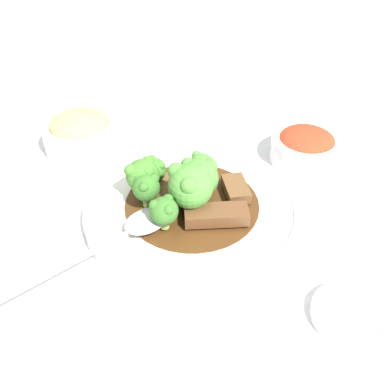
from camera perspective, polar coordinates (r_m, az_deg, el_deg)
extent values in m
plane|color=silver|center=(0.57, 0.00, -2.63)|extent=(4.00, 4.00, 0.00)
cylinder|color=white|center=(0.57, 0.00, -2.11)|extent=(0.27, 0.27, 0.01)
torus|color=white|center=(0.56, 0.00, -1.57)|extent=(0.27, 0.27, 0.01)
cylinder|color=#4C2D14|center=(0.56, 0.00, -1.51)|extent=(0.17, 0.17, 0.00)
cube|color=brown|center=(0.53, 3.11, -2.91)|extent=(0.04, 0.08, 0.02)
cube|color=#56331E|center=(0.55, -3.49, -0.72)|extent=(0.05, 0.04, 0.02)
cube|color=brown|center=(0.58, -1.43, 1.22)|extent=(0.05, 0.07, 0.01)
cube|color=brown|center=(0.57, 5.58, 0.41)|extent=(0.05, 0.04, 0.01)
cylinder|color=#7FA84C|center=(0.55, -5.71, -1.05)|extent=(0.01, 0.01, 0.02)
sphere|color=#387028|center=(0.54, -5.85, 0.57)|extent=(0.03, 0.03, 0.03)
sphere|color=#387028|center=(0.52, -6.12, 0.64)|extent=(0.01, 0.01, 0.01)
sphere|color=#387028|center=(0.54, -4.86, 1.62)|extent=(0.01, 0.01, 0.01)
sphere|color=#387028|center=(0.54, -6.75, 1.74)|extent=(0.01, 0.01, 0.01)
cylinder|color=#8EB756|center=(0.52, -3.50, -3.92)|extent=(0.01, 0.01, 0.01)
sphere|color=#387028|center=(0.51, -3.59, -2.40)|extent=(0.03, 0.03, 0.03)
sphere|color=#387028|center=(0.50, -3.01, -2.28)|extent=(0.01, 0.01, 0.01)
sphere|color=#387028|center=(0.51, -3.07, -0.94)|extent=(0.01, 0.01, 0.01)
sphere|color=#387028|center=(0.50, -4.80, -1.68)|extent=(0.01, 0.01, 0.01)
cylinder|color=#8EB756|center=(0.59, 1.19, 2.03)|extent=(0.01, 0.01, 0.01)
sphere|color=#4C8E38|center=(0.58, 1.21, 3.39)|extent=(0.03, 0.03, 0.03)
sphere|color=#4C8E38|center=(0.57, 2.20, 3.95)|extent=(0.01, 0.01, 0.01)
sphere|color=#4C8E38|center=(0.58, 0.97, 4.68)|extent=(0.01, 0.01, 0.01)
sphere|color=#4C8E38|center=(0.57, 0.50, 3.71)|extent=(0.01, 0.01, 0.01)
cylinder|color=#7FA84C|center=(0.54, -0.52, -1.52)|extent=(0.02, 0.02, 0.02)
sphere|color=#4C8E38|center=(0.53, -0.54, 0.76)|extent=(0.05, 0.05, 0.05)
sphere|color=#4C8E38|center=(0.52, 1.14, 2.50)|extent=(0.02, 0.02, 0.02)
sphere|color=#4C8E38|center=(0.52, -2.03, 2.69)|extent=(0.02, 0.02, 0.02)
sphere|color=#4C8E38|center=(0.50, -0.76, 0.89)|extent=(0.02, 0.02, 0.02)
cylinder|color=#8EB756|center=(0.57, -6.11, 0.27)|extent=(0.01, 0.01, 0.01)
sphere|color=#427F2D|center=(0.55, -6.26, 2.09)|extent=(0.04, 0.04, 0.04)
sphere|color=#427F2D|center=(0.56, -5.66, 3.78)|extent=(0.02, 0.02, 0.02)
sphere|color=#427F2D|center=(0.55, -7.72, 2.99)|extent=(0.02, 0.02, 0.02)
sphere|color=#427F2D|center=(0.54, -5.67, 2.38)|extent=(0.02, 0.02, 0.02)
cylinder|color=#7FA84C|center=(0.58, -4.86, 1.42)|extent=(0.01, 0.01, 0.01)
sphere|color=#427F2D|center=(0.57, -4.95, 2.81)|extent=(0.03, 0.03, 0.03)
sphere|color=#427F2D|center=(0.58, -5.19, 4.13)|extent=(0.01, 0.01, 0.01)
sphere|color=#427F2D|center=(0.56, -5.80, 3.12)|extent=(0.01, 0.01, 0.01)
sphere|color=#427F2D|center=(0.56, -4.02, 3.39)|extent=(0.01, 0.01, 0.01)
cylinder|color=#7FA84C|center=(0.57, 0.81, -0.06)|extent=(0.02, 0.02, 0.01)
sphere|color=#4C8E38|center=(0.55, 0.83, 1.74)|extent=(0.05, 0.05, 0.05)
sphere|color=#4C8E38|center=(0.55, -0.49, 3.45)|extent=(0.02, 0.02, 0.02)
sphere|color=#4C8E38|center=(0.53, 0.70, 1.89)|extent=(0.02, 0.02, 0.02)
sphere|color=#4C8E38|center=(0.55, 2.31, 3.28)|extent=(0.02, 0.02, 0.02)
ellipsoid|color=#B7B7BC|center=(0.53, -5.76, -3.65)|extent=(0.07, 0.07, 0.01)
cylinder|color=#B7B7BC|center=(0.50, -15.99, -9.14)|extent=(0.12, 0.12, 0.01)
cylinder|color=white|center=(0.68, 13.94, 4.23)|extent=(0.05, 0.05, 0.01)
cylinder|color=white|center=(0.67, 14.12, 5.16)|extent=(0.10, 0.10, 0.03)
torus|color=white|center=(0.66, 14.34, 6.33)|extent=(0.10, 0.10, 0.01)
ellipsoid|color=red|center=(0.66, 14.37, 6.50)|extent=(0.08, 0.08, 0.02)
cylinder|color=white|center=(0.71, -13.66, 5.71)|extent=(0.06, 0.06, 0.01)
cylinder|color=white|center=(0.70, -13.86, 6.85)|extent=(0.11, 0.11, 0.04)
torus|color=white|center=(0.69, -14.12, 8.23)|extent=(0.11, 0.11, 0.01)
ellipsoid|color=#A3B266|center=(0.69, -14.15, 8.43)|extent=(0.09, 0.09, 0.03)
cylinder|color=white|center=(0.49, 19.35, -14.47)|extent=(0.08, 0.08, 0.01)
torus|color=white|center=(0.49, 19.48, -14.12)|extent=(0.08, 0.08, 0.01)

